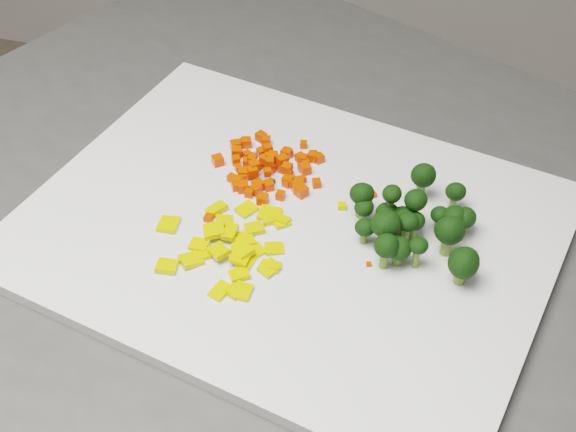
% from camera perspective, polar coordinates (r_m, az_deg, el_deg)
% --- Properties ---
extents(cutting_board, '(0.57, 0.49, 0.01)m').
position_cam_1_polar(cutting_board, '(0.79, 0.00, -0.88)').
color(cutting_board, silver).
rests_on(cutting_board, counter_block).
extents(carrot_pile, '(0.11, 0.11, 0.03)m').
position_cam_1_polar(carrot_pile, '(0.83, -1.40, 4.06)').
color(carrot_pile, '#F02C02').
rests_on(carrot_pile, cutting_board).
extents(pepper_pile, '(0.13, 0.13, 0.02)m').
position_cam_1_polar(pepper_pile, '(0.76, -4.59, -1.66)').
color(pepper_pile, '#E0BD0B').
rests_on(pepper_pile, cutting_board).
extents(broccoli_pile, '(0.13, 0.13, 0.06)m').
position_cam_1_polar(broccoli_pile, '(0.76, 9.24, 0.10)').
color(broccoli_pile, black).
rests_on(broccoli_pile, cutting_board).
extents(carrot_cube_0, '(0.01, 0.01, 0.01)m').
position_cam_1_polar(carrot_cube_0, '(0.86, -1.88, 4.56)').
color(carrot_cube_0, '#F02C02').
rests_on(carrot_cube_0, carrot_pile).
extents(carrot_cube_1, '(0.01, 0.01, 0.01)m').
position_cam_1_polar(carrot_cube_1, '(0.82, -2.53, 3.18)').
color(carrot_cube_1, '#F02C02').
rests_on(carrot_cube_1, carrot_pile).
extents(carrot_cube_2, '(0.01, 0.01, 0.01)m').
position_cam_1_polar(carrot_cube_2, '(0.85, -1.63, 3.91)').
color(carrot_cube_2, '#F02C02').
rests_on(carrot_cube_2, carrot_pile).
extents(carrot_cube_3, '(0.01, 0.01, 0.01)m').
position_cam_1_polar(carrot_cube_3, '(0.85, -0.72, 4.10)').
color(carrot_cube_3, '#F02C02').
rests_on(carrot_cube_3, carrot_pile).
extents(carrot_cube_4, '(0.01, 0.01, 0.01)m').
position_cam_1_polar(carrot_cube_4, '(0.86, -0.06, 4.55)').
color(carrot_cube_4, '#F02C02').
rests_on(carrot_cube_4, carrot_pile).
extents(carrot_cube_5, '(0.01, 0.01, 0.01)m').
position_cam_1_polar(carrot_cube_5, '(0.82, -1.38, 2.18)').
color(carrot_cube_5, '#F02C02').
rests_on(carrot_cube_5, carrot_pile).
extents(carrot_cube_6, '(0.02, 0.02, 0.01)m').
position_cam_1_polar(carrot_cube_6, '(0.85, -5.01, 3.96)').
color(carrot_cube_6, '#F02C02').
rests_on(carrot_cube_6, carrot_pile).
extents(carrot_cube_7, '(0.01, 0.01, 0.01)m').
position_cam_1_polar(carrot_cube_7, '(0.83, -3.15, 2.84)').
color(carrot_cube_7, '#F02C02').
rests_on(carrot_cube_7, carrot_pile).
extents(carrot_cube_8, '(0.01, 0.01, 0.01)m').
position_cam_1_polar(carrot_cube_8, '(0.83, -2.41, 3.58)').
color(carrot_cube_8, '#F02C02').
rests_on(carrot_cube_8, carrot_pile).
extents(carrot_cube_9, '(0.01, 0.01, 0.01)m').
position_cam_1_polar(carrot_cube_9, '(0.86, -2.93, 4.37)').
color(carrot_cube_9, '#F02C02').
rests_on(carrot_cube_9, carrot_pile).
extents(carrot_cube_10, '(0.01, 0.01, 0.01)m').
position_cam_1_polar(carrot_cube_10, '(0.81, -2.77, 1.66)').
color(carrot_cube_10, '#F02C02').
rests_on(carrot_cube_10, carrot_pile).
extents(carrot_cube_11, '(0.01, 0.01, 0.01)m').
position_cam_1_polar(carrot_cube_11, '(0.82, -3.71, 2.13)').
color(carrot_cube_11, '#F02C02').
rests_on(carrot_cube_11, carrot_pile).
extents(carrot_cube_12, '(0.01, 0.01, 0.01)m').
position_cam_1_polar(carrot_cube_12, '(0.88, -3.07, 5.32)').
color(carrot_cube_12, '#F02C02').
rests_on(carrot_cube_12, carrot_pile).
extents(carrot_cube_13, '(0.01, 0.01, 0.01)m').
position_cam_1_polar(carrot_cube_13, '(0.86, -3.68, 4.55)').
color(carrot_cube_13, '#F02C02').
rests_on(carrot_cube_13, carrot_pile).
extents(carrot_cube_14, '(0.01, 0.01, 0.01)m').
position_cam_1_polar(carrot_cube_14, '(0.86, 0.01, 4.49)').
color(carrot_cube_14, '#F02C02').
rests_on(carrot_cube_14, carrot_pile).
extents(carrot_cube_15, '(0.01, 0.01, 0.01)m').
position_cam_1_polar(carrot_cube_15, '(0.85, 1.22, 3.83)').
color(carrot_cube_15, '#F02C02').
rests_on(carrot_cube_15, carrot_pile).
extents(carrot_cube_16, '(0.01, 0.01, 0.01)m').
position_cam_1_polar(carrot_cube_16, '(0.85, 1.74, 4.23)').
color(carrot_cube_16, '#F02C02').
rests_on(carrot_cube_16, carrot_pile).
extents(carrot_cube_17, '(0.01, 0.01, 0.01)m').
position_cam_1_polar(carrot_cube_17, '(0.81, -0.54, 1.48)').
color(carrot_cube_17, '#F02C02').
rests_on(carrot_cube_17, carrot_pile).
extents(carrot_cube_18, '(0.01, 0.01, 0.01)m').
position_cam_1_polar(carrot_cube_18, '(0.83, -3.49, 2.57)').
color(carrot_cube_18, '#F02C02').
rests_on(carrot_cube_18, carrot_pile).
extents(carrot_cube_19, '(0.01, 0.01, 0.01)m').
position_cam_1_polar(carrot_cube_19, '(0.87, -3.76, 5.03)').
color(carrot_cube_19, '#F02C02').
rests_on(carrot_cube_19, carrot_pile).
extents(carrot_cube_20, '(0.01, 0.01, 0.01)m').
position_cam_1_polar(carrot_cube_20, '(0.82, -0.07, 2.39)').
color(carrot_cube_20, '#F02C02').
rests_on(carrot_cube_20, carrot_pile).
extents(carrot_cube_21, '(0.01, 0.01, 0.01)m').
position_cam_1_polar(carrot_cube_21, '(0.84, -0.37, 3.41)').
color(carrot_cube_21, '#F02C02').
rests_on(carrot_cube_21, carrot_pile).
extents(carrot_cube_22, '(0.01, 0.01, 0.01)m').
position_cam_1_polar(carrot_cube_22, '(0.83, -4.02, 2.72)').
color(carrot_cube_22, '#F02C02').
rests_on(carrot_cube_22, carrot_pile).
extents(carrot_cube_23, '(0.01, 0.01, 0.01)m').
position_cam_1_polar(carrot_cube_23, '(0.86, -2.57, 4.22)').
color(carrot_cube_23, '#F02C02').
rests_on(carrot_cube_23, carrot_pile).
extents(carrot_cube_24, '(0.01, 0.01, 0.01)m').
position_cam_1_polar(carrot_cube_24, '(0.83, -3.22, 3.03)').
color(carrot_cube_24, '#F02C02').
rests_on(carrot_cube_24, carrot_pile).
extents(carrot_cube_25, '(0.01, 0.01, 0.01)m').
position_cam_1_polar(carrot_cube_25, '(0.83, 1.03, 2.63)').
color(carrot_cube_25, '#F02C02').
rests_on(carrot_cube_25, carrot_pile).
extents(carrot_cube_26, '(0.01, 0.01, 0.01)m').
position_cam_1_polar(carrot_cube_26, '(0.84, -1.19, 4.16)').
color(carrot_cube_26, '#F02C02').
rests_on(carrot_cube_26, carrot_pile).
extents(carrot_cube_27, '(0.01, 0.01, 0.01)m').
position_cam_1_polar(carrot_cube_27, '(0.83, -0.42, 3.98)').
color(carrot_cube_27, '#F02C02').
rests_on(carrot_cube_27, carrot_pile).
extents(carrot_cube_28, '(0.01, 0.01, 0.01)m').
position_cam_1_polar(carrot_cube_28, '(0.85, 1.02, 4.07)').
color(carrot_cube_28, '#F02C02').
rests_on(carrot_cube_28, carrot_pile).
extents(carrot_cube_29, '(0.01, 0.01, 0.01)m').
position_cam_1_polar(carrot_cube_29, '(0.82, 0.01, 2.54)').
color(carrot_cube_29, '#F02C02').
rests_on(carrot_cube_29, carrot_pile).
extents(carrot_cube_30, '(0.01, 0.01, 0.01)m').
position_cam_1_polar(carrot_cube_30, '(0.84, -1.09, 4.04)').
color(carrot_cube_30, '#F02C02').
rests_on(carrot_cube_30, carrot_pile).
extents(carrot_cube_31, '(0.01, 0.01, 0.01)m').
position_cam_1_polar(carrot_cube_31, '(0.84, -1.09, 4.28)').
color(carrot_cube_31, '#F02C02').
rests_on(carrot_cube_31, carrot_pile).
extents(carrot_cube_32, '(0.01, 0.01, 0.01)m').
position_cam_1_polar(carrot_cube_32, '(0.86, -0.11, 4.49)').
color(carrot_cube_32, '#F02C02').
rests_on(carrot_cube_32, carrot_pile).
extents(carrot_cube_33, '(0.01, 0.01, 0.01)m').
position_cam_1_polar(carrot_cube_33, '(0.84, 1.24, 3.35)').
color(carrot_cube_33, '#F02C02').
rests_on(carrot_cube_33, carrot_pile).
extents(carrot_cube_34, '(0.01, 0.01, 0.01)m').
position_cam_1_polar(carrot_cube_34, '(0.83, -1.31, 3.86)').
color(carrot_cube_34, '#F02C02').
rests_on(carrot_cube_34, carrot_pile).
extents(carrot_cube_35, '(0.01, 0.01, 0.01)m').
position_cam_1_polar(carrot_cube_35, '(0.83, -3.15, 3.06)').
color(carrot_cube_35, '#F02C02').
rests_on(carrot_cube_35, carrot_pile).
extents(carrot_cube_36, '(0.01, 0.01, 0.01)m').
position_cam_1_polar(carrot_cube_36, '(0.82, -3.19, 2.07)').
color(carrot_cube_36, '#F02C02').
rests_on(carrot_cube_36, carrot_pile).
extents(carrot_cube_37, '(0.02, 0.02, 0.01)m').
position_cam_1_polar(carrot_cube_37, '(0.81, 0.97, 1.77)').
color(carrot_cube_37, '#F02C02').
rests_on(carrot_cube_37, carrot_pile).
extents(carrot_cube_38, '(0.01, 0.01, 0.01)m').
position_cam_1_polar(carrot_cube_38, '(0.82, -1.48, 3.13)').
color(carrot_cube_38, '#F02C02').
rests_on(carrot_cube_38, carrot_pile).
extents(carrot_cube_39, '(0.01, 0.01, 0.01)m').
position_cam_1_polar(carrot_cube_39, '(0.87, -1.56, 5.35)').
color(carrot_cube_39, '#F02C02').
rests_on(carrot_cube_39, carrot_pile).
extents(carrot_cube_40, '(0.01, 0.01, 0.01)m').
position_cam_1_polar(carrot_cube_40, '(0.82, -2.14, 2.18)').
color(carrot_cube_40, '#F02C02').
rests_on(carrot_cube_40, carrot_pile).
extents(carrot_cube_41, '(0.01, 0.01, 0.01)m').
position_cam_1_polar(carrot_cube_41, '(0.81, -2.31, 1.90)').
color(carrot_cube_41, '#F02C02').
rests_on(carrot_cube_41, carrot_pile).
extents(carrot_cube_42, '(0.01, 0.01, 0.01)m').
position_cam_1_polar(carrot_cube_42, '(0.83, 0.14, 2.91)').
color(carrot_cube_42, '#F02C02').
rests_on(carrot_cube_42, carrot_pile).
extents(carrot_cube_43, '(0.01, 0.01, 0.01)m').
position_cam_1_polar(carrot_cube_43, '(0.86, 1.80, 4.34)').
color(carrot_cube_43, '#F02C02').
rests_on(carrot_cube_43, carrot_pile).
extents(carrot_cube_44, '(0.02, 0.02, 0.01)m').
position_cam_1_polar(carrot_cube_44, '(0.81, 0.66, 2.09)').
color(carrot_cube_44, '#F02C02').
rests_on(carrot_cube_44, carrot_pile).
extents(carrot_cube_45, '(0.01, 0.01, 0.01)m').
position_cam_1_polar(carrot_cube_45, '(0.84, -2.56, 4.04)').
color(carrot_cube_45, '#F02C02').
rests_on(carrot_cube_45, carrot_pile).
extents(carrot_cube_46, '(0.01, 0.01, 0.01)m').
position_cam_1_polar(carrot_cube_46, '(0.87, 1.11, 5.10)').
color(carrot_cube_46, '#F02C02').
rests_on(carrot_cube_46, carrot_pile).
extents(carrot_cube_47, '(0.01, 0.01, 0.01)m').
position_cam_1_polar(carrot_cube_47, '(0.80, -1.82, 1.19)').
color(carrot_cube_47, '#F02C02').
rests_on(carrot_cube_47, carrot_pile).
extents(carrot_cube_48, '(0.01, 0.01, 0.01)m').
position_cam_1_polar(carrot_cube_48, '(0.84, -3.54, 3.43)').
color(carrot_cube_48, '#F02C02').
rests_on(carrot_cube_48, carrot_pile).
extents(carrot_cube_49, '(0.01, 0.01, 0.01)m').
position_cam_1_polar(carrot_cube_49, '(0.84, -1.70, 4.03)').
color(carrot_cube_49, '#F02C02').
rests_on(carrot_cube_49, carrot_pile).
extents(carrot_cube_50, '(0.01, 0.01, 0.01)m').
position_cam_1_polar(carrot_cube_50, '(0.82, 0.75, 2.34)').
color(carrot_cube_50, '#F02C02').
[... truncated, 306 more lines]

